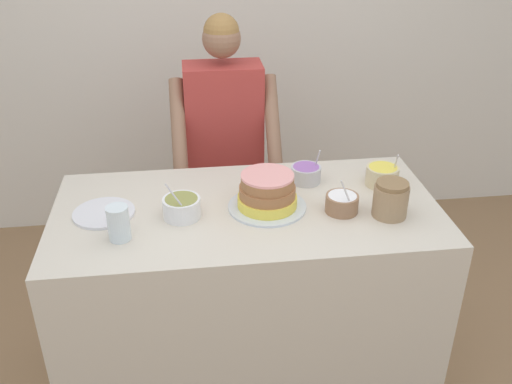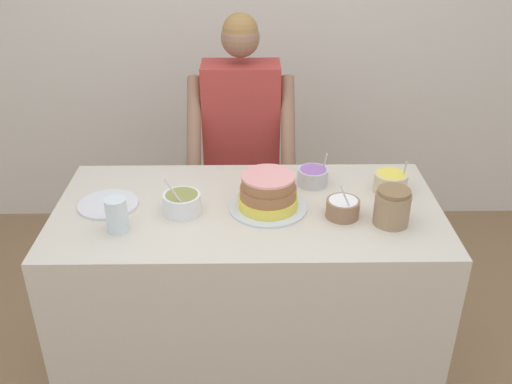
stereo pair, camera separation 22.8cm
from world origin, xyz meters
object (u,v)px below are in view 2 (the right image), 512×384
at_px(frosting_bowl_olive, 182,203).
at_px(drinking_glass, 117,215).
at_px(stoneware_jar, 392,207).
at_px(cake, 268,194).
at_px(person_baker, 242,136).
at_px(frosting_bowl_purple, 313,176).
at_px(frosting_bowl_yellow, 391,182).
at_px(ceramic_plate, 108,204).
at_px(frosting_bowl_white, 343,208).

distance_m(frosting_bowl_olive, drinking_glass, 0.27).
bearing_deg(frosting_bowl_olive, stoneware_jar, -6.38).
relative_size(cake, stoneware_jar, 2.17).
bearing_deg(cake, person_baker, 98.63).
relative_size(frosting_bowl_olive, frosting_bowl_purple, 1.11).
relative_size(cake, drinking_glass, 2.37).
bearing_deg(person_baker, frosting_bowl_yellow, -44.21).
height_order(frosting_bowl_purple, ceramic_plate, frosting_bowl_purple).
bearing_deg(frosting_bowl_purple, frosting_bowl_yellow, -12.45).
bearing_deg(frosting_bowl_purple, frosting_bowl_olive, -156.55).
height_order(frosting_bowl_olive, frosting_bowl_white, frosting_bowl_olive).
xyz_separation_m(frosting_bowl_olive, frosting_bowl_white, (0.64, -0.04, -0.00)).
relative_size(cake, frosting_bowl_yellow, 2.00).
distance_m(person_baker, frosting_bowl_purple, 0.65).
relative_size(frosting_bowl_yellow, ceramic_plate, 0.65).
distance_m(person_baker, frosting_bowl_white, 0.94).
distance_m(frosting_bowl_olive, frosting_bowl_purple, 0.60).
bearing_deg(frosting_bowl_white, drinking_glass, -173.99).
xyz_separation_m(cake, frosting_bowl_yellow, (0.53, 0.14, -0.02)).
bearing_deg(drinking_glass, frosting_bowl_yellow, 15.05).
relative_size(drinking_glass, ceramic_plate, 0.55).
xyz_separation_m(cake, stoneware_jar, (0.48, -0.12, 0.00)).
distance_m(person_baker, stoneware_jar, 1.07).
bearing_deg(stoneware_jar, cake, 165.73).
height_order(frosting_bowl_olive, frosting_bowl_yellow, frosting_bowl_olive).
distance_m(drinking_glass, ceramic_plate, 0.22).
bearing_deg(frosting_bowl_yellow, person_baker, 135.79).
relative_size(person_baker, cake, 4.91).
relative_size(frosting_bowl_purple, stoneware_jar, 1.08).
bearing_deg(cake, frosting_bowl_yellow, 14.55).
height_order(cake, ceramic_plate, cake).
bearing_deg(frosting_bowl_white, stoneware_jar, -16.13).
xyz_separation_m(frosting_bowl_purple, drinking_glass, (-0.79, -0.37, 0.03)).
bearing_deg(drinking_glass, frosting_bowl_olive, 29.46).
distance_m(ceramic_plate, stoneware_jar, 1.15).
relative_size(frosting_bowl_olive, frosting_bowl_yellow, 1.10).
distance_m(frosting_bowl_white, ceramic_plate, 0.96).
height_order(drinking_glass, stoneware_jar, stoneware_jar).
xyz_separation_m(frosting_bowl_olive, drinking_glass, (-0.23, -0.13, 0.02)).
bearing_deg(frosting_bowl_white, person_baker, 116.21).
distance_m(person_baker, drinking_glass, 1.04).
distance_m(frosting_bowl_purple, frosting_bowl_yellow, 0.34).
relative_size(frosting_bowl_yellow, drinking_glass, 1.18).
height_order(person_baker, frosting_bowl_purple, person_baker).
bearing_deg(frosting_bowl_yellow, stoneware_jar, -101.74).
bearing_deg(ceramic_plate, frosting_bowl_white, -5.85).
xyz_separation_m(person_baker, drinking_glass, (-0.46, -0.93, 0.07)).
bearing_deg(frosting_bowl_olive, cake, 4.82).
distance_m(frosting_bowl_olive, stoneware_jar, 0.83).
distance_m(cake, frosting_bowl_white, 0.31).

